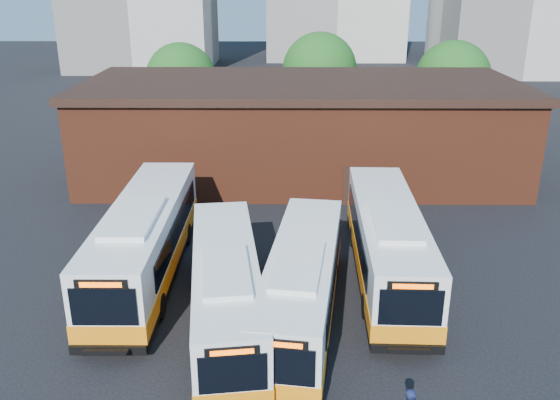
{
  "coord_description": "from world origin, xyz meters",
  "views": [
    {
      "loc": [
        -1.05,
        -19.15,
        12.8
      ],
      "look_at": [
        -1.26,
        5.02,
        3.67
      ],
      "focal_mm": 38.0,
      "sensor_mm": 36.0,
      "label": 1
    }
  ],
  "objects_px": {
    "bus_west": "(146,243)",
    "bus_midwest": "(226,293)",
    "bus_mideast": "(302,288)",
    "bus_east": "(387,246)"
  },
  "relations": [
    {
      "from": "bus_west",
      "to": "bus_midwest",
      "type": "distance_m",
      "value": 5.72
    },
    {
      "from": "bus_west",
      "to": "bus_east",
      "type": "distance_m",
      "value": 10.8
    },
    {
      "from": "bus_east",
      "to": "bus_west",
      "type": "bearing_deg",
      "value": -178.44
    },
    {
      "from": "bus_west",
      "to": "bus_east",
      "type": "height_order",
      "value": "bus_west"
    },
    {
      "from": "bus_midwest",
      "to": "bus_east",
      "type": "height_order",
      "value": "bus_east"
    },
    {
      "from": "bus_midwest",
      "to": "bus_east",
      "type": "distance_m",
      "value": 7.91
    },
    {
      "from": "bus_midwest",
      "to": "bus_east",
      "type": "xyz_separation_m",
      "value": [
        6.81,
        4.02,
        0.14
      ]
    },
    {
      "from": "bus_west",
      "to": "bus_mideast",
      "type": "distance_m",
      "value": 7.84
    },
    {
      "from": "bus_east",
      "to": "bus_mideast",
      "type": "bearing_deg",
      "value": -135.09
    },
    {
      "from": "bus_mideast",
      "to": "bus_west",
      "type": "bearing_deg",
      "value": 159.66
    }
  ]
}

